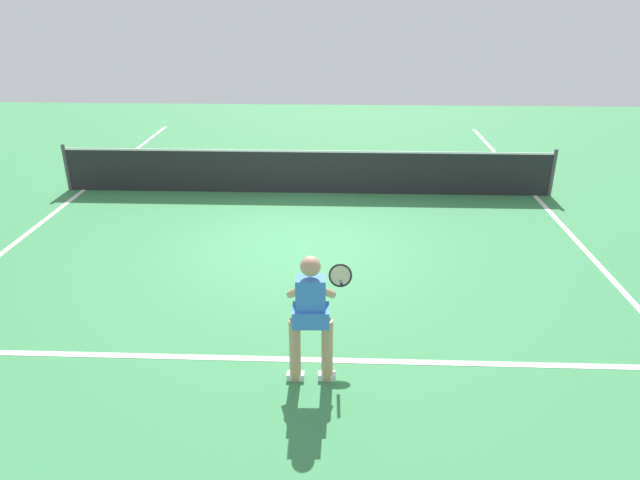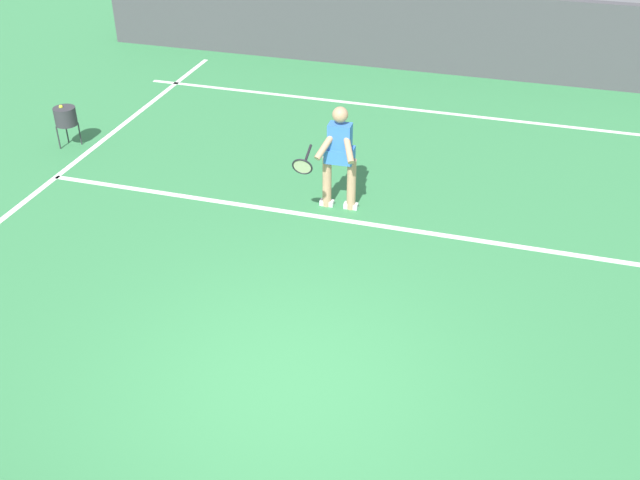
% 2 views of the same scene
% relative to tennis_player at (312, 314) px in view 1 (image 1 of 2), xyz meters
% --- Properties ---
extents(ground_plane, '(26.36, 26.36, 0.00)m').
position_rel_tennis_player_xyz_m(ground_plane, '(-0.46, 3.70, -0.85)').
color(ground_plane, '#38844C').
extents(service_line_marking, '(9.90, 0.10, 0.01)m').
position_rel_tennis_player_xyz_m(service_line_marking, '(-0.46, 0.33, -0.84)').
color(service_line_marking, white).
rests_on(service_line_marking, ground).
extents(sideline_left_marking, '(0.10, 18.28, 0.01)m').
position_rel_tennis_player_xyz_m(sideline_left_marking, '(-5.41, 3.70, -0.84)').
color(sideline_left_marking, white).
rests_on(sideline_left_marking, ground).
extents(sideline_right_marking, '(0.10, 18.28, 0.01)m').
position_rel_tennis_player_xyz_m(sideline_right_marking, '(4.49, 3.70, -0.84)').
color(sideline_right_marking, white).
rests_on(sideline_right_marking, ground).
extents(court_net, '(10.58, 0.08, 1.03)m').
position_rel_tennis_player_xyz_m(court_net, '(-0.46, 6.48, -0.37)').
color(court_net, '#4C4C51').
rests_on(court_net, ground).
extents(tennis_player, '(0.76, 0.94, 1.55)m').
position_rel_tennis_player_xyz_m(tennis_player, '(0.00, 0.00, 0.00)').
color(tennis_player, tan).
rests_on(tennis_player, ground).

